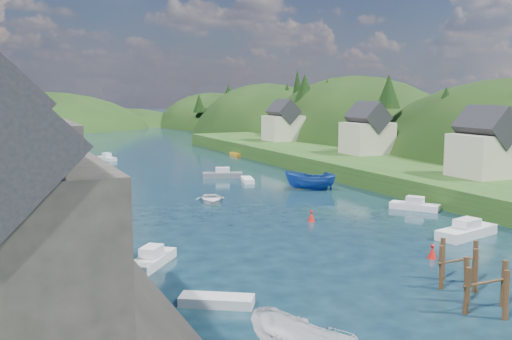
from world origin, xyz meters
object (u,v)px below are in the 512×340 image
piling_cluster_near (486,292)px  piling_cluster_far (458,268)px  channel_buoy_near (432,252)px  channel_buoy_far (311,217)px

piling_cluster_near → piling_cluster_far: (1.71, 3.84, 0.02)m
piling_cluster_near → channel_buoy_near: bearing=64.4°
piling_cluster_near → channel_buoy_far: 23.63m
piling_cluster_near → channel_buoy_far: piling_cluster_near is taller
piling_cluster_near → channel_buoy_near: size_ratio=3.11×
piling_cluster_far → channel_buoy_near: bearing=63.3°
channel_buoy_near → channel_buoy_far: same height
channel_buoy_far → channel_buoy_near: bearing=-81.9°
piling_cluster_near → piling_cluster_far: piling_cluster_far is taller
piling_cluster_near → channel_buoy_far: size_ratio=3.11×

